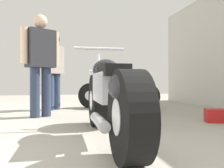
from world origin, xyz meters
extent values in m
plane|color=#9E998E|center=(0.00, 3.14, 0.00)|extent=(15.05, 15.05, 0.00)
cylinder|color=black|center=(-0.10, 2.56, 0.35)|extent=(0.21, 0.69, 0.69)
cylinder|color=silver|center=(-0.10, 2.56, 0.35)|extent=(0.21, 0.27, 0.26)
cylinder|color=black|center=(-0.12, 1.00, 0.35)|extent=(0.21, 0.69, 0.69)
cylinder|color=silver|center=(-0.12, 1.00, 0.35)|extent=(0.21, 0.27, 0.26)
cube|color=silver|center=(-0.11, 1.78, 0.54)|extent=(0.27, 0.69, 0.30)
ellipsoid|color=black|center=(-0.11, 2.01, 0.73)|extent=(0.29, 0.56, 0.24)
cube|color=black|center=(-0.12, 1.58, 0.70)|extent=(0.24, 0.52, 0.11)
ellipsoid|color=black|center=(-0.12, 1.05, 0.56)|extent=(0.29, 0.48, 0.26)
cylinder|color=silver|center=(-0.10, 2.52, 0.67)|extent=(0.06, 0.27, 0.63)
cylinder|color=silver|center=(-0.10, 2.47, 1.04)|extent=(0.67, 0.05, 0.04)
cylinder|color=silver|center=(-0.27, 1.46, 0.24)|extent=(0.11, 0.59, 0.10)
cylinder|color=black|center=(0.10, 4.86, 0.28)|extent=(0.59, 0.48, 0.57)
cylinder|color=silver|center=(0.10, 4.86, 0.28)|extent=(0.30, 0.30, 0.21)
cylinder|color=black|center=(1.19, 4.19, 0.28)|extent=(0.59, 0.48, 0.57)
cylinder|color=silver|center=(1.19, 4.19, 0.28)|extent=(0.30, 0.30, 0.21)
cube|color=silver|center=(0.64, 4.52, 0.44)|extent=(0.59, 0.48, 0.25)
ellipsoid|color=#1E4728|center=(0.48, 4.62, 0.60)|extent=(0.51, 0.44, 0.19)
cube|color=black|center=(0.78, 4.44, 0.57)|extent=(0.46, 0.39, 0.09)
ellipsoid|color=#1E4728|center=(1.15, 4.21, 0.46)|extent=(0.45, 0.40, 0.21)
cylinder|color=silver|center=(0.13, 4.84, 0.55)|extent=(0.21, 0.15, 0.51)
cylinder|color=silver|center=(0.16, 4.82, 0.85)|extent=(0.31, 0.48, 0.03)
cylinder|color=silver|center=(0.80, 4.28, 0.20)|extent=(0.46, 0.32, 0.08)
cylinder|color=#2D3851|center=(-1.02, 3.54, 0.42)|extent=(0.22, 0.22, 0.84)
cylinder|color=#2D3851|center=(-0.84, 3.65, 0.42)|extent=(0.22, 0.22, 0.84)
cube|color=#2D2D33|center=(-0.93, 3.59, 1.16)|extent=(0.53, 0.46, 0.64)
cylinder|color=beige|center=(-1.18, 3.44, 1.19)|extent=(0.16, 0.16, 0.59)
cylinder|color=beige|center=(-0.69, 3.75, 1.19)|extent=(0.16, 0.16, 0.59)
sphere|color=beige|center=(-0.93, 3.59, 1.62)|extent=(0.23, 0.23, 0.23)
cylinder|color=#384766|center=(-0.80, 4.56, 0.39)|extent=(0.21, 0.21, 0.77)
cylinder|color=#384766|center=(-0.68, 4.70, 0.39)|extent=(0.21, 0.21, 0.77)
cube|color=#B2A899|center=(-0.74, 4.63, 1.07)|extent=(0.45, 0.47, 0.59)
cylinder|color=beige|center=(-0.91, 4.43, 1.09)|extent=(0.15, 0.15, 0.54)
cylinder|color=beige|center=(-0.57, 4.83, 1.09)|extent=(0.15, 0.15, 0.54)
sphere|color=black|center=(-0.74, 4.63, 1.49)|extent=(0.21, 0.21, 0.21)
sphere|color=black|center=(-0.74, 4.63, 1.51)|extent=(0.25, 0.25, 0.25)
cube|color=#B21919|center=(1.69, 2.45, 0.10)|extent=(0.45, 0.33, 0.20)
camera|label=1|loc=(-0.62, -0.68, 0.60)|focal=38.75mm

